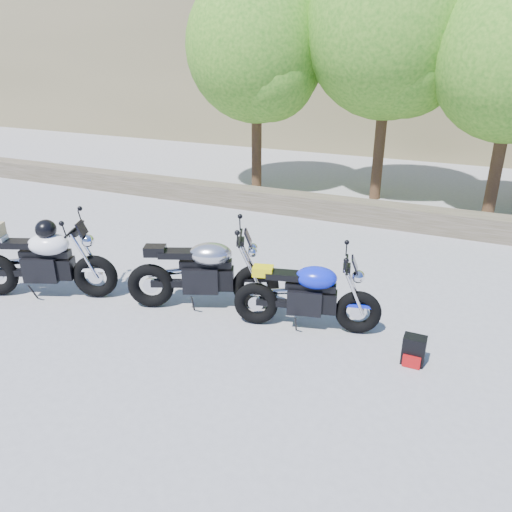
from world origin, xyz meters
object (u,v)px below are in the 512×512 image
(white_bike, at_px, (42,260))
(backpack, at_px, (414,351))
(silver_bike, at_px, (204,274))
(blue_bike, at_px, (308,296))

(white_bike, relative_size, backpack, 5.87)
(silver_bike, height_order, backpack, silver_bike)
(silver_bike, distance_m, blue_bike, 1.66)
(white_bike, height_order, backpack, white_bike)
(silver_bike, xyz_separation_m, white_bike, (-2.56, -0.70, 0.07))
(silver_bike, height_order, white_bike, white_bike)
(white_bike, distance_m, blue_bike, 4.28)
(silver_bike, relative_size, white_bike, 0.99)
(silver_bike, bearing_deg, backpack, -26.78)
(white_bike, xyz_separation_m, blue_bike, (4.22, 0.74, -0.13))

